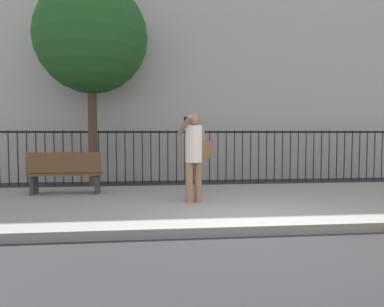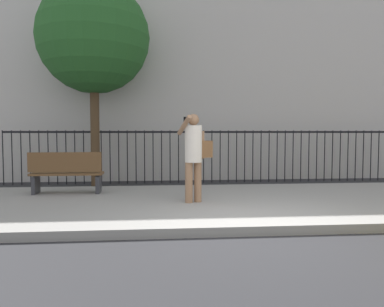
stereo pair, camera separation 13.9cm
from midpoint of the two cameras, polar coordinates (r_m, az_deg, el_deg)
The scene contains 7 objects.
ground_plane at distance 5.75m, azimuth 11.17°, elevation -12.38°, with size 60.00×60.00×0.00m, color #28282B.
sidewalk at distance 7.81m, azimuth 6.58°, elevation -7.59°, with size 28.00×4.40×0.15m, color gray.
building_facade at distance 14.26m, azimuth 1.31°, elevation 16.32°, with size 28.00×4.00×9.52m, color #BCB7B2.
iron_fence at distance 11.33m, azimuth 2.78°, elevation 0.64°, with size 12.03×0.04×1.60m.
pedestrian_on_phone at distance 7.37m, azimuth 0.93°, elevation 0.39°, with size 0.72×0.55×1.76m.
street_bench at distance 8.85m, azimuth -18.29°, elevation -2.69°, with size 1.60×0.45×0.95m.
street_tree_near at distance 11.13m, azimuth -14.49°, elevation 16.79°, with size 3.10×3.10×5.73m.
Camera 2 is at (-1.51, -5.32, 1.55)m, focal length 34.78 mm.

